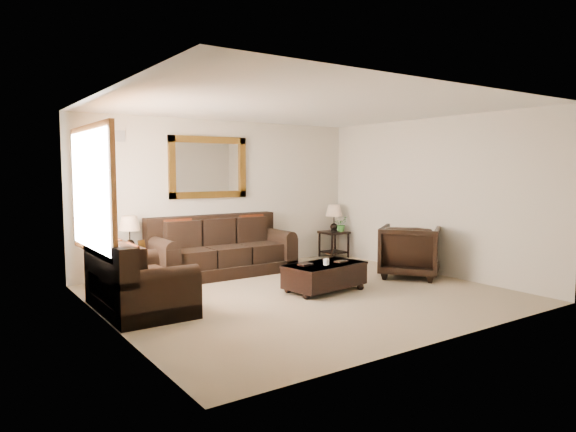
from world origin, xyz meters
TOP-DOWN VIEW (x-y plane):
  - room at (0.00, 0.00)m, footprint 5.51×5.01m
  - window at (-2.70, 0.90)m, footprint 0.07×1.96m
  - mirror at (-0.30, 2.47)m, footprint 1.50×0.06m
  - air_vent at (-1.90, 2.48)m, footprint 0.25×0.02m
  - sofa at (-0.30, 2.02)m, footprint 2.46×1.06m
  - loveseat at (-2.30, 0.52)m, footprint 0.98×1.66m
  - end_table_left at (-1.83, 2.22)m, footprint 0.49×0.49m
  - end_table_right at (2.40, 2.21)m, footprint 0.50×0.50m
  - coffee_table at (0.37, -0.03)m, footprint 1.31×0.83m
  - armchair at (2.20, -0.04)m, footprint 1.27×1.28m
  - potted_plant at (2.51, 2.12)m, footprint 0.37×0.39m

SIDE VIEW (x-z plane):
  - coffee_table at x=0.37m, z-range 0.00..0.52m
  - loveseat at x=-2.30m, z-range -0.12..0.81m
  - sofa at x=-0.30m, z-range -0.14..0.87m
  - armchair at x=2.20m, z-range 0.00..0.97m
  - potted_plant at x=2.51m, z-range 0.54..0.78m
  - end_table_left at x=-1.83m, z-range 0.16..1.24m
  - end_table_right at x=2.40m, z-range 0.17..1.26m
  - room at x=0.00m, z-range 0.00..2.71m
  - window at x=-2.70m, z-range 0.72..2.38m
  - mirror at x=-0.30m, z-range 1.30..2.40m
  - air_vent at x=-1.90m, z-range 2.26..2.44m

